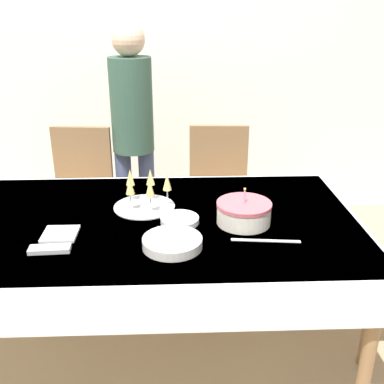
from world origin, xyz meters
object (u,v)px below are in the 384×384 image
at_px(dining_chair_far_right, 218,191).
at_px(champagne_tray, 145,193).
at_px(plate_stack_dessert, 180,220).
at_px(dining_chair_far_left, 81,193).
at_px(plate_stack_main, 172,242).
at_px(person_standing, 133,123).
at_px(birthday_cake, 244,213).

height_order(dining_chair_far_right, champagne_tray, dining_chair_far_right).
relative_size(dining_chair_far_right, plate_stack_dessert, 5.27).
height_order(dining_chair_far_left, champagne_tray, dining_chair_far_left).
xyz_separation_m(champagne_tray, plate_stack_main, (0.14, -0.41, -0.06)).
bearing_deg(dining_chair_far_left, plate_stack_dessert, -54.71).
bearing_deg(plate_stack_main, person_standing, 101.60).
bearing_deg(dining_chair_far_right, plate_stack_dessert, -106.39).
height_order(dining_chair_far_right, plate_stack_main, dining_chair_far_right).
relative_size(dining_chair_far_left, dining_chair_far_right, 1.00).
xyz_separation_m(dining_chair_far_left, plate_stack_dessert, (0.66, -0.93, 0.24)).
height_order(dining_chair_far_left, plate_stack_dessert, dining_chair_far_left).
distance_m(dining_chair_far_left, dining_chair_far_right, 0.93).
distance_m(champagne_tray, person_standing, 0.91).
bearing_deg(champagne_tray, person_standing, 98.35).
bearing_deg(plate_stack_dessert, dining_chair_far_left, 125.29).
bearing_deg(dining_chair_far_left, birthday_cake, -44.57).
distance_m(dining_chair_far_right, person_standing, 0.74).
bearing_deg(birthday_cake, dining_chair_far_right, 91.48).
relative_size(dining_chair_far_left, champagne_tray, 3.09).
bearing_deg(dining_chair_far_right, person_standing, 166.28).
xyz_separation_m(champagne_tray, plate_stack_dessert, (0.17, -0.18, -0.07)).
bearing_deg(plate_stack_dessert, person_standing, 105.65).
distance_m(plate_stack_main, person_standing, 1.34).
xyz_separation_m(birthday_cake, plate_stack_main, (-0.33, -0.22, -0.03)).
distance_m(birthday_cake, person_standing, 1.25).
bearing_deg(plate_stack_dessert, champagne_tray, 132.72).
relative_size(champagne_tray, plate_stack_main, 1.22).
bearing_deg(plate_stack_dessert, plate_stack_main, -98.44).
xyz_separation_m(dining_chair_far_left, birthday_cake, (0.96, -0.94, 0.28)).
bearing_deg(person_standing, champagne_tray, -81.65).
xyz_separation_m(plate_stack_main, person_standing, (-0.27, 1.30, 0.19)).
bearing_deg(birthday_cake, champagne_tray, 157.29).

